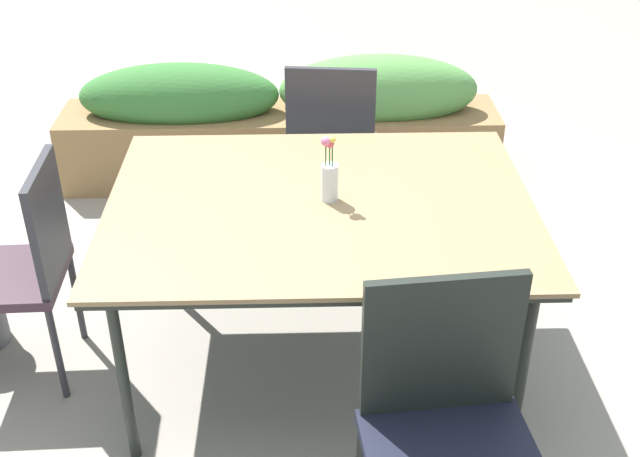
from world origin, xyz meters
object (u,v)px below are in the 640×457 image
object	(u,v)px
chair_near_right	(450,426)
chair_far_side	(332,144)
dining_table	(320,212)
chair_end_left	(26,261)
planter_box	(282,123)
flower_vase	(329,176)

from	to	relation	value
chair_near_right	chair_far_side	distance (m)	1.86
dining_table	chair_far_side	world-z (taller)	chair_far_side
chair_end_left	chair_far_side	size ratio (longest dim) A/B	0.94
chair_end_left	planter_box	world-z (taller)	chair_end_left
flower_vase	planter_box	distance (m)	1.72
dining_table	chair_far_side	distance (m)	0.94
dining_table	planter_box	world-z (taller)	dining_table
chair_end_left	planter_box	size ratio (longest dim) A/B	0.37
chair_end_left	dining_table	bearing A→B (deg)	-91.89
planter_box	flower_vase	bearing A→B (deg)	-82.88
planter_box	chair_near_right	bearing A→B (deg)	-78.72
dining_table	chair_end_left	size ratio (longest dim) A/B	1.71
chair_end_left	planter_box	distance (m)	1.90
dining_table	chair_far_side	size ratio (longest dim) A/B	1.60
chair_far_side	planter_box	distance (m)	0.79
dining_table	planter_box	xyz separation A→B (m)	(-0.17, 1.64, -0.37)
chair_near_right	chair_far_side	xyz separation A→B (m)	(-0.26, 1.84, 0.01)
chair_near_right	flower_vase	size ratio (longest dim) A/B	3.73
chair_far_side	planter_box	size ratio (longest dim) A/B	0.40
chair_near_right	planter_box	world-z (taller)	chair_near_right
dining_table	chair_far_side	xyz separation A→B (m)	(0.08, 0.92, -0.16)
flower_vase	dining_table	bearing A→B (deg)	-154.28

